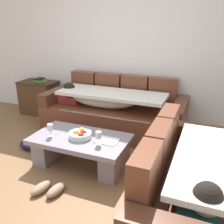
# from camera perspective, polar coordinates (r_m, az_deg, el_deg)

# --- Properties ---
(ground_plane) EXTENTS (14.00, 14.00, 0.00)m
(ground_plane) POSITION_cam_1_polar(r_m,az_deg,el_deg) (3.00, -13.95, -15.61)
(ground_plane) COLOR brown
(back_wall) EXTENTS (9.00, 0.10, 2.70)m
(back_wall) POSITION_cam_1_polar(r_m,az_deg,el_deg) (4.37, 1.53, 15.22)
(back_wall) COLOR white
(back_wall) RESTS_ON ground_plane
(couch_along_wall) EXTENTS (2.27, 0.92, 0.88)m
(couch_along_wall) POSITION_cam_1_polar(r_m,az_deg,el_deg) (4.07, -0.06, 0.15)
(couch_along_wall) COLOR brown
(couch_along_wall) RESTS_ON ground_plane
(couch_near_window) EXTENTS (0.92, 1.75, 0.88)m
(couch_near_window) POSITION_cam_1_polar(r_m,az_deg,el_deg) (2.40, 18.87, -16.56)
(couch_near_window) COLOR brown
(couch_near_window) RESTS_ON ground_plane
(coffee_table) EXTENTS (1.20, 0.68, 0.38)m
(coffee_table) POSITION_cam_1_polar(r_m,az_deg,el_deg) (3.17, -7.21, -8.04)
(coffee_table) COLOR gray
(coffee_table) RESTS_ON ground_plane
(fruit_bowl) EXTENTS (0.28, 0.28, 0.10)m
(fruit_bowl) POSITION_cam_1_polar(r_m,az_deg,el_deg) (3.07, -7.32, -5.16)
(fruit_bowl) COLOR silver
(fruit_bowl) RESTS_ON coffee_table
(wine_glass_near_left) EXTENTS (0.07, 0.07, 0.17)m
(wine_glass_near_left) POSITION_cam_1_polar(r_m,az_deg,el_deg) (3.14, -14.06, -3.58)
(wine_glass_near_left) COLOR silver
(wine_glass_near_left) RESTS_ON coffee_table
(wine_glass_near_right) EXTENTS (0.07, 0.07, 0.17)m
(wine_glass_near_right) POSITION_cam_1_polar(r_m,az_deg,el_deg) (2.85, -3.12, -5.48)
(wine_glass_near_right) COLOR silver
(wine_glass_near_right) RESTS_ON coffee_table
(open_magazine) EXTENTS (0.28, 0.22, 0.01)m
(open_magazine) POSITION_cam_1_polar(r_m,az_deg,el_deg) (2.98, -1.27, -6.57)
(open_magazine) COLOR white
(open_magazine) RESTS_ON coffee_table
(side_cabinet) EXTENTS (0.72, 0.44, 0.64)m
(side_cabinet) POSITION_cam_1_polar(r_m,az_deg,el_deg) (5.06, -16.38, 3.22)
(side_cabinet) COLOR #4B2F1C
(side_cabinet) RESTS_ON ground_plane
(book_stack_on_cabinet) EXTENTS (0.18, 0.23, 0.07)m
(book_stack_on_cabinet) POSITION_cam_1_polar(r_m,az_deg,el_deg) (4.94, -16.26, 7.08)
(book_stack_on_cabinet) COLOR gold
(book_stack_on_cabinet) RESTS_ON side_cabinet
(pair_of_shoes) EXTENTS (0.33, 0.32, 0.09)m
(pair_of_shoes) POSITION_cam_1_polar(r_m,az_deg,el_deg) (2.85, -14.42, -16.78)
(pair_of_shoes) COLOR #8C7259
(pair_of_shoes) RESTS_ON ground_plane
(crumpled_garment) EXTENTS (0.43, 0.35, 0.12)m
(crumpled_garment) POSITION_cam_1_polar(r_m,az_deg,el_deg) (3.80, -17.63, -6.91)
(crumpled_garment) COLOR #191933
(crumpled_garment) RESTS_ON ground_plane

